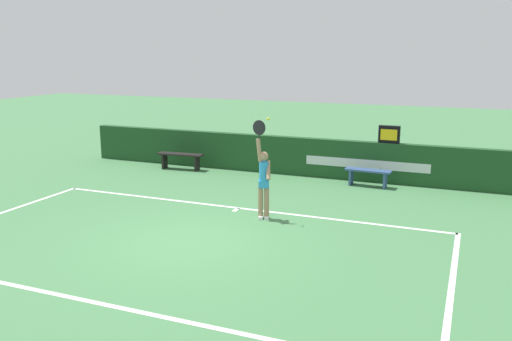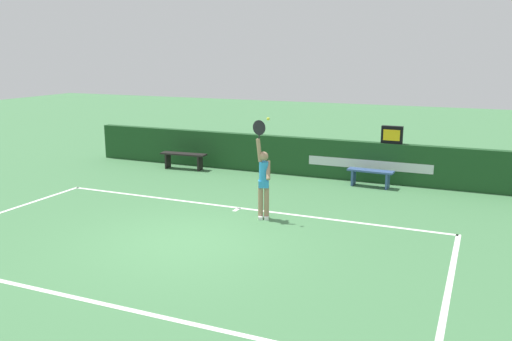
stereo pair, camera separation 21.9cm
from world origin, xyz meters
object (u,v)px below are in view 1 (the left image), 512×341
tennis_ball (268,119)px  courtside_bench_far (180,157)px  speed_display (389,134)px  tennis_player (263,179)px  courtside_bench_near (368,174)px

tennis_ball → courtside_bench_far: 6.33m
speed_display → tennis_ball: size_ratio=8.50×
tennis_player → courtside_bench_near: bearing=67.3°
tennis_player → tennis_ball: 1.39m
speed_display → courtside_bench_far: size_ratio=0.39×
tennis_ball → courtside_bench_far: size_ratio=0.05×
speed_display → courtside_bench_near: (-0.44, -0.62, -1.07)m
speed_display → tennis_ball: bearing=-112.9°
tennis_ball → courtside_bench_far: (-4.56, 3.95, -1.92)m
tennis_player → courtside_bench_far: size_ratio=1.48×
tennis_ball → courtside_bench_far: bearing=139.1°
tennis_player → courtside_bench_far: bearing=138.7°
speed_display → tennis_ball: (-1.95, -4.63, 0.89)m
speed_display → courtside_bench_near: size_ratio=0.46×
courtside_bench_near → courtside_bench_far: bearing=-179.5°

